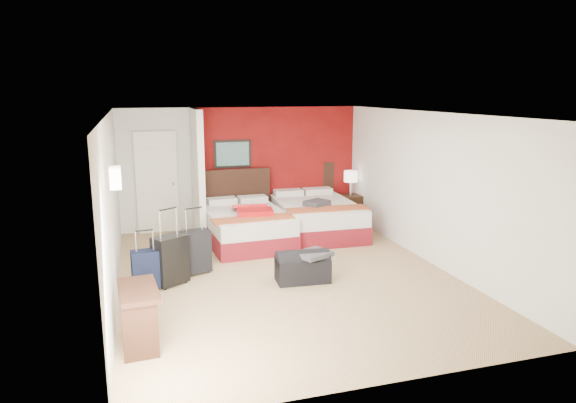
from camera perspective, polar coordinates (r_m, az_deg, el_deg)
name	(u,v)px	position (r m, az deg, el deg)	size (l,w,h in m)	color
ground	(286,275)	(8.22, -0.27, -8.08)	(6.50, 6.50, 0.00)	tan
room_walls	(183,185)	(9.00, -11.49, 1.74)	(5.02, 6.52, 2.50)	silver
red_accent_panel	(276,166)	(11.14, -1.29, 3.91)	(3.50, 0.04, 2.50)	maroon
partition_wall	(198,174)	(10.21, -9.87, 2.98)	(0.12, 1.20, 2.50)	silver
entry_door	(157,182)	(10.76, -14.18, 2.04)	(0.82, 0.06, 2.05)	silver
bed_left	(246,227)	(9.84, -4.61, -2.85)	(1.43, 2.04, 0.61)	white
bed_right	(316,218)	(10.46, 3.12, -1.83)	(1.50, 2.15, 0.64)	white
red_suitcase_open	(252,210)	(9.68, -3.95, -0.89)	(0.64, 0.88, 0.11)	#B00F13
jacket_bundle	(317,203)	(10.07, 3.19, -0.19)	(0.44, 0.35, 0.11)	#36363B
nightstand	(350,209)	(11.42, 6.82, -0.80)	(0.44, 0.44, 0.61)	black
table_lamp	(351,183)	(11.31, 6.89, 2.02)	(0.30, 0.30, 0.53)	white
suitcase_black	(170,262)	(7.92, -12.79, -6.44)	(0.48, 0.30, 0.72)	black
suitcase_charcoal	(195,253)	(8.33, -10.13, -5.61)	(0.45, 0.28, 0.66)	black
suitcase_navy	(146,271)	(7.84, -15.28, -7.38)	(0.40, 0.24, 0.56)	black
duffel_bag	(303,269)	(7.91, 1.62, -7.37)	(0.79, 0.42, 0.40)	black
jacket_draped	(313,254)	(7.83, 2.79, -5.76)	(0.49, 0.41, 0.07)	#3C3C42
desk	(140,317)	(6.20, -15.93, -12.06)	(0.41, 0.82, 0.69)	black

